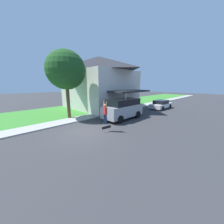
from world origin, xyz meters
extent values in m
plane|color=#333335|center=(0.00, 0.00, 0.00)|extent=(120.00, 120.00, 0.00)
cube|color=#387F2D|center=(-8.00, 6.00, 0.04)|extent=(10.00, 80.00, 0.08)
cube|color=#9E9E99|center=(-3.60, 6.00, 0.05)|extent=(1.80, 80.00, 0.10)
cube|color=beige|center=(-7.64, 7.91, 2.87)|extent=(9.92, 8.20, 5.58)
pyramid|color=#28282D|center=(-7.64, 7.91, 6.79)|extent=(10.72, 9.00, 2.27)
cube|color=#28282D|center=(-1.58, 7.91, 2.88)|extent=(2.60, 5.74, 0.20)
cylinder|color=silver|center=(-0.48, 5.86, 1.43)|extent=(0.16, 0.16, 2.70)
cylinder|color=brown|center=(-4.65, 1.12, 2.07)|extent=(0.36, 0.36, 3.98)
sphere|color=#1E4C1E|center=(-4.65, 1.12, 5.17)|extent=(4.01, 4.01, 4.01)
cube|color=gray|center=(-0.37, 5.24, 0.92)|extent=(2.02, 4.77, 1.22)
cube|color=black|center=(-0.37, 5.36, 1.85)|extent=(1.86, 3.72, 0.65)
cylinder|color=black|center=(-1.34, 6.71, 0.39)|extent=(0.24, 0.79, 0.79)
cylinder|color=black|center=(0.60, 6.71, 0.39)|extent=(0.24, 0.79, 0.79)
cylinder|color=black|center=(-1.34, 3.76, 0.39)|extent=(0.24, 0.79, 0.79)
cylinder|color=black|center=(0.60, 3.76, 0.39)|extent=(0.24, 0.79, 0.79)
cube|color=silver|center=(-0.13, 14.31, 0.47)|extent=(1.81, 4.57, 0.62)
cube|color=black|center=(-0.13, 14.19, 1.04)|extent=(1.60, 2.38, 0.53)
cylinder|color=black|center=(-1.00, 15.68, 0.30)|extent=(0.20, 0.61, 0.61)
cylinder|color=black|center=(0.75, 15.68, 0.30)|extent=(0.20, 0.61, 0.61)
cylinder|color=black|center=(-1.00, 12.94, 0.30)|extent=(0.20, 0.61, 0.61)
cylinder|color=black|center=(0.75, 12.94, 0.30)|extent=(0.20, 0.61, 0.61)
cylinder|color=#192347|center=(1.11, 1.31, 1.02)|extent=(0.13, 0.13, 0.76)
cylinder|color=#192347|center=(1.28, 1.31, 1.02)|extent=(0.13, 0.13, 0.76)
cube|color=#B22323|center=(1.19, 1.31, 1.69)|extent=(0.25, 0.20, 0.59)
sphere|color=#9E7051|center=(1.19, 1.31, 2.13)|extent=(0.21, 0.21, 0.21)
cylinder|color=#9E7051|center=(1.03, 1.31, 2.19)|extent=(0.09, 0.09, 0.52)
cylinder|color=#9E7051|center=(1.35, 1.31, 2.19)|extent=(0.09, 0.09, 0.52)
cube|color=black|center=(1.33, 1.31, 0.37)|extent=(0.24, 0.78, 0.24)
cylinder|color=silver|center=(1.31, 1.56, 0.46)|extent=(0.03, 0.06, 0.06)
cylinder|color=silver|center=(1.34, 1.56, 0.28)|extent=(0.03, 0.06, 0.06)
cylinder|color=silver|center=(1.19, 1.08, 0.44)|extent=(0.03, 0.06, 0.06)
cylinder|color=silver|center=(1.23, 1.08, 0.26)|extent=(0.03, 0.06, 0.06)
camera|label=1|loc=(8.31, -4.97, 3.67)|focal=20.00mm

